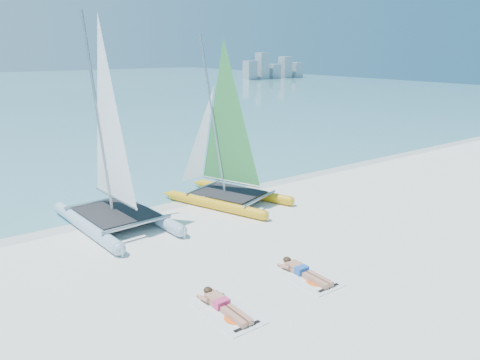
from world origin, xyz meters
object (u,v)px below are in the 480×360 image
(catamaran_yellow, at_px, (219,150))
(sunbather_b, at_px, (303,271))
(catamaran_blue, at_px, (111,162))
(towel_a, at_px, (227,312))
(sunbather_a, at_px, (223,304))
(towel_b, at_px, (307,277))

(catamaran_yellow, relative_size, sunbather_b, 3.81)
(catamaran_blue, relative_size, towel_a, 3.96)
(catamaran_blue, distance_m, sunbather_b, 7.41)
(towel_a, distance_m, sunbather_a, 0.22)
(catamaran_yellow, relative_size, towel_a, 3.56)
(catamaran_blue, xyz_separation_m, catamaran_yellow, (4.35, -0.05, -0.12))
(towel_a, bearing_deg, sunbather_b, 6.60)
(catamaran_blue, xyz_separation_m, towel_a, (-0.14, -6.95, -2.18))
(sunbather_a, height_order, sunbather_b, same)
(catamaran_blue, height_order, catamaran_yellow, catamaran_blue)
(sunbather_a, bearing_deg, towel_b, -1.55)
(catamaran_yellow, height_order, sunbather_b, catamaran_yellow)
(sunbather_a, height_order, towel_b, sunbather_a)
(catamaran_yellow, bearing_deg, catamaran_blue, 159.60)
(catamaran_yellow, relative_size, sunbather_a, 3.81)
(towel_b, height_order, sunbather_b, sunbather_b)
(catamaran_yellow, distance_m, towel_b, 7.31)
(towel_b, bearing_deg, catamaran_blue, 110.47)
(towel_a, bearing_deg, catamaran_yellow, 56.96)
(catamaran_blue, bearing_deg, towel_b, -72.98)
(catamaran_blue, xyz_separation_m, sunbather_a, (-0.14, -6.76, -2.07))
(catamaran_blue, height_order, towel_b, catamaran_blue)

